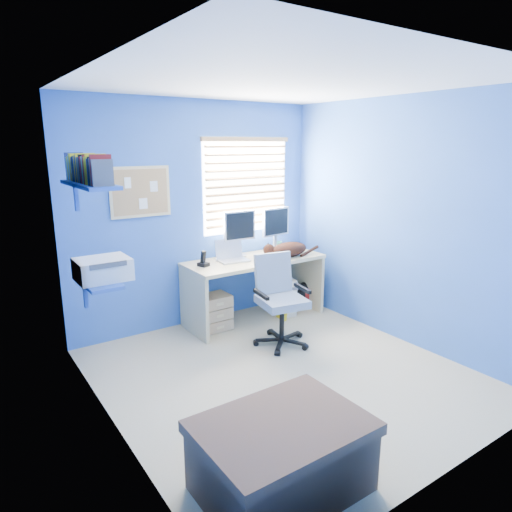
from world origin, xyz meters
TOP-DOWN VIEW (x-y plane):
  - floor at (0.00, 0.00)m, footprint 3.00×3.20m
  - ceiling at (0.00, 0.00)m, footprint 3.00×3.20m
  - wall_back at (0.00, 1.60)m, footprint 3.00×0.01m
  - wall_front at (0.00, -1.60)m, footprint 3.00×0.01m
  - wall_left at (-1.50, 0.00)m, footprint 0.01×3.20m
  - wall_right at (1.50, 0.00)m, footprint 0.01×3.20m
  - desk at (0.55, 1.26)m, footprint 1.63×0.65m
  - laptop at (0.29, 1.30)m, footprint 0.36×0.29m
  - monitor_left at (0.45, 1.44)m, footprint 0.40×0.14m
  - monitor_right at (0.96, 1.42)m, footprint 0.41×0.16m
  - phone at (-0.10, 1.29)m, footprint 0.12×0.13m
  - mug at (1.05, 1.48)m, footprint 0.10×0.09m
  - cd_spindle at (1.22, 1.43)m, footprint 0.13×0.13m
  - cat at (0.94, 1.11)m, footprint 0.53×0.37m
  - tower_pc at (0.95, 1.26)m, footprint 0.26×0.47m
  - drawer_boxes at (-0.01, 1.26)m, footprint 0.35×0.28m
  - yellow_book at (0.81, 1.06)m, footprint 0.03×0.17m
  - backpack at (1.34, 1.26)m, footprint 0.28×0.22m
  - bed_corner at (-0.88, -1.11)m, footprint 0.95×0.68m
  - office_chair at (0.38, 0.55)m, footprint 0.63×0.63m
  - window_blinds at (0.65, 1.57)m, footprint 1.15×0.05m
  - corkboard at (-0.65, 1.58)m, footprint 0.64×0.02m
  - wall_shelves at (-1.35, 0.75)m, footprint 0.42×0.90m

SIDE VIEW (x-z plane):
  - floor at x=0.00m, z-range 0.00..0.00m
  - yellow_book at x=0.81m, z-range 0.00..0.24m
  - backpack at x=1.34m, z-range 0.00..0.32m
  - drawer_boxes at x=-0.01m, z-range 0.00..0.41m
  - tower_pc at x=0.95m, z-range 0.00..0.45m
  - bed_corner at x=-0.88m, z-range 0.00..0.46m
  - office_chair at x=0.38m, z-range -0.12..0.81m
  - desk at x=0.55m, z-range 0.00..0.74m
  - cd_spindle at x=1.22m, z-range 0.74..0.81m
  - mug at x=1.05m, z-range 0.74..0.84m
  - phone at x=-0.10m, z-range 0.74..0.91m
  - cat at x=0.94m, z-range 0.74..0.91m
  - laptop at x=0.29m, z-range 0.74..0.96m
  - monitor_left at x=0.45m, z-range 0.74..1.28m
  - monitor_right at x=0.96m, z-range 0.74..1.28m
  - wall_back at x=0.00m, z-range 0.00..2.50m
  - wall_front at x=0.00m, z-range 0.00..2.50m
  - wall_left at x=-1.50m, z-range 0.00..2.50m
  - wall_right at x=1.50m, z-range 0.00..2.50m
  - wall_shelves at x=-1.35m, z-range 0.91..1.96m
  - corkboard at x=-0.65m, z-range 1.29..1.81m
  - window_blinds at x=0.65m, z-range 1.00..2.10m
  - ceiling at x=0.00m, z-range 2.50..2.50m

